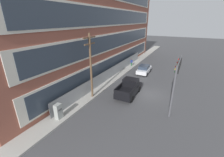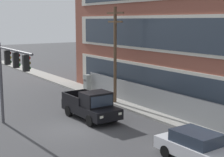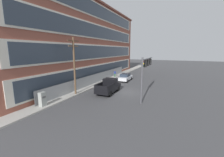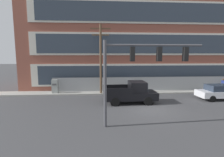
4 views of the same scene
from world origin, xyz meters
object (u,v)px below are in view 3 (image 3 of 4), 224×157
electrical_cabinet (43,100)px  pickup_truck_black (109,86)px  traffic_signal_mast (146,68)px  pedestrian_near_cabinet (115,73)px  sedan_white (125,77)px  utility_pole_near_corner (74,64)px

electrical_cabinet → pickup_truck_black: bearing=-27.5°
pickup_truck_black → electrical_cabinet: 9.33m
traffic_signal_mast → pedestrian_near_cabinet: (13.07, 9.78, -3.10)m
pedestrian_near_cabinet → traffic_signal_mast: bearing=-143.2°
traffic_signal_mast → electrical_cabinet: bearing=128.0°
sedan_white → utility_pole_near_corner: utility_pole_near_corner is taller
electrical_cabinet → traffic_signal_mast: bearing=-52.0°
utility_pole_near_corner → electrical_cabinet: utility_pole_near_corner is taller
utility_pole_near_corner → pickup_truck_black: bearing=-53.9°
traffic_signal_mast → utility_pole_near_corner: (-2.27, 9.45, 0.39)m
pickup_truck_black → sedan_white: pickup_truck_black is taller
pickup_truck_black → pedestrian_near_cabinet: 13.17m
pedestrian_near_cabinet → utility_pole_near_corner: bearing=-178.8°
sedan_white → electrical_cabinet: electrical_cabinet is taller
utility_pole_near_corner → pedestrian_near_cabinet: utility_pole_near_corner is taller
pickup_truck_black → electrical_cabinet: (-8.27, 4.31, -0.10)m
pickup_truck_black → sedan_white: size_ratio=1.13×
pickup_truck_black → pedestrian_near_cabinet: pickup_truck_black is taller
traffic_signal_mast → pickup_truck_black: traffic_signal_mast is taller
pedestrian_near_cabinet → pickup_truck_black: bearing=-161.1°
utility_pole_near_corner → electrical_cabinet: bearing=176.1°
sedan_white → utility_pole_near_corner: (-12.29, 3.32, 3.66)m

